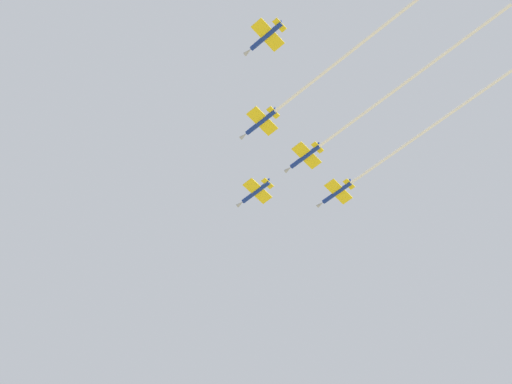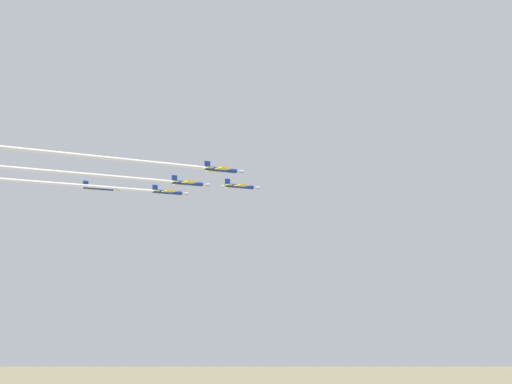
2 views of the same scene
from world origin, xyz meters
name	(u,v)px [view 2 (image 2 of 2)]	position (x,y,z in m)	size (l,w,h in m)	color
jet_lead	(240,186)	(17.60, -3.14, 149.00)	(9.92, 8.53, 2.28)	navy
jet_port_inner	(109,188)	(34.18, -33.76, 147.89)	(47.19, 36.02, 2.28)	navy
jet_starboard_inner	(156,163)	(51.67, -10.86, 150.34)	(47.43, 36.20, 2.28)	navy
jet_port_outer	(118,177)	(45.52, -24.27, 148.60)	(50.53, 38.55, 2.28)	navy
jet_starboard_outer	(99,188)	(23.18, -43.51, 149.60)	(9.92, 8.53, 2.28)	navy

